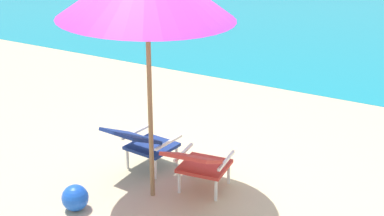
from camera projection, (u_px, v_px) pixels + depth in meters
name	position (u px, v px, depth m)	size (l,w,h in m)	color
ground_plane	(290.00, 88.00, 9.52)	(40.00, 40.00, 0.00)	#CCB78E
lounge_chair_left	(142.00, 142.00, 6.43)	(0.61, 0.92, 0.68)	navy
lounge_chair_right	(199.00, 163.00, 5.92)	(0.65, 0.94, 0.68)	red
beach_ball	(75.00, 198.00, 5.72)	(0.29, 0.29, 0.29)	blue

